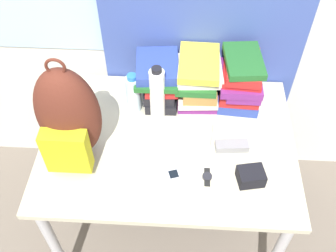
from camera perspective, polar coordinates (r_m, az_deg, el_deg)
The scene contains 12 objects.
desk at distance 1.91m, azimuth 0.00°, elevation -3.72°, with size 1.18×0.85×0.77m.
backpack at distance 1.67m, azimuth -14.24°, elevation 1.17°, with size 0.27×0.25×0.54m.
book_stack_left at distance 1.94m, azimuth -1.21°, elevation 6.76°, with size 0.22×0.28×0.23m.
book_stack_center at distance 1.94m, azimuth 4.40°, elevation 6.60°, with size 0.23×0.28×0.25m.
book_stack_right at distance 1.95m, azimuth 10.51°, elevation 6.49°, with size 0.22×0.27×0.28m.
water_bottle at distance 1.91m, azimuth -5.06°, elevation 4.76°, with size 0.07×0.07×0.22m.
sports_bottle at distance 1.84m, azimuth -1.58°, elevation 4.70°, with size 0.07×0.07×0.30m.
sunscreen_bottle at distance 1.76m, azimuth 5.75°, elevation -1.11°, with size 0.04×0.04×0.19m.
cell_phone at distance 1.72m, azimuth 0.81°, elevation -7.13°, with size 0.08×0.10×0.02m.
sunglasses_case at distance 1.82m, azimuth 9.23°, elevation -2.88°, with size 0.15×0.07×0.04m.
camera_pouch at distance 1.72m, azimuth 11.93°, elevation -7.15°, with size 0.13×0.11×0.07m.
wristwatch at distance 1.72m, azimuth 5.71°, elevation -7.33°, with size 0.04×0.09×0.01m.
Camera 1 is at (0.06, -0.72, 2.20)m, focal length 42.00 mm.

